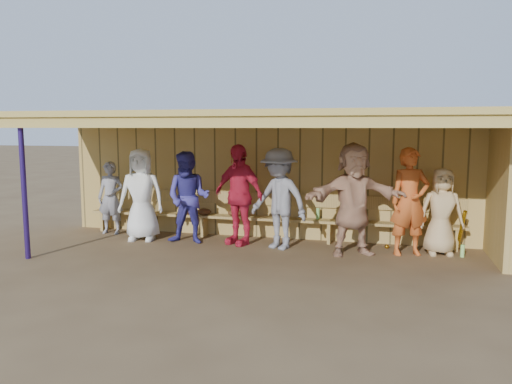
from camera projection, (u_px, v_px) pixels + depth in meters
ground at (251, 252)px, 9.03m from camera, size 90.00×90.00×0.00m
player_a at (111, 198)px, 10.52m from camera, size 0.59×0.42×1.53m
player_b at (141, 194)px, 9.89m from camera, size 0.99×0.74×1.83m
player_c at (188, 198)px, 9.62m from camera, size 0.89×0.71×1.78m
player_d at (238, 195)px, 9.53m from camera, size 1.22×0.90×1.93m
player_e at (279, 199)px, 9.18m from camera, size 1.38×1.13×1.86m
player_f at (353, 199)px, 8.73m from camera, size 1.92×1.27×1.98m
player_g at (410, 202)px, 8.72m from camera, size 0.80×0.65×1.90m
player_h at (441, 211)px, 8.75m from camera, size 0.82×0.61×1.54m
dugout_structure at (280, 156)px, 9.37m from camera, size 8.80×3.20×2.50m
bench at (265, 213)px, 10.03m from camera, size 7.60×0.34×0.93m
dugout_equipment at (246, 215)px, 10.00m from camera, size 5.53×0.62×0.80m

